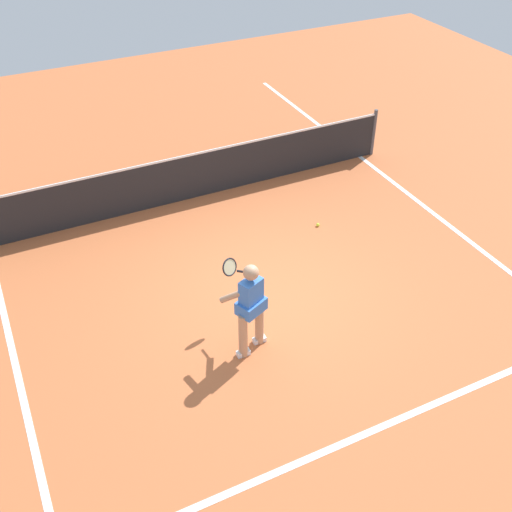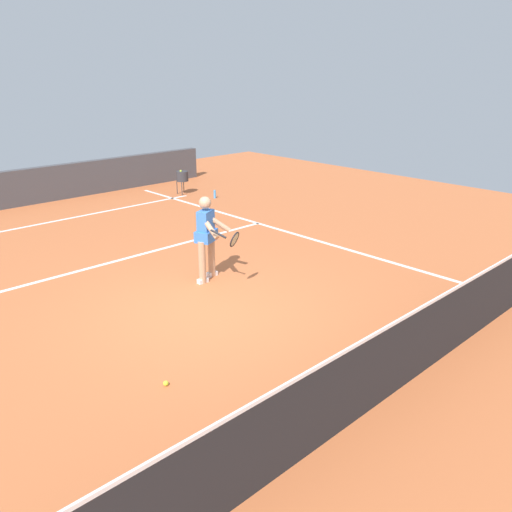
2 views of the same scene
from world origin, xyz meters
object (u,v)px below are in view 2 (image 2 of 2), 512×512
at_px(ball_hopper, 182,176).
at_px(water_bottle, 215,194).
at_px(tennis_ball_near, 166,383).
at_px(tennis_player, 207,235).

bearing_deg(ball_hopper, water_bottle, 107.63).
distance_m(ball_hopper, water_bottle, 1.24).
distance_m(tennis_ball_near, ball_hopper, 10.42).
bearing_deg(ball_hopper, tennis_ball_near, 52.78).
xyz_separation_m(tennis_player, water_bottle, (-4.13, -4.87, -0.73)).
bearing_deg(tennis_ball_near, water_bottle, -132.80).
bearing_deg(tennis_ball_near, ball_hopper, -127.22).
distance_m(tennis_ball_near, water_bottle, 9.78).
bearing_deg(water_bottle, ball_hopper, -72.37).
height_order(tennis_ball_near, water_bottle, water_bottle).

